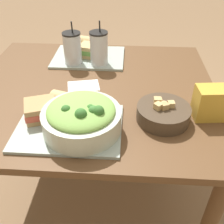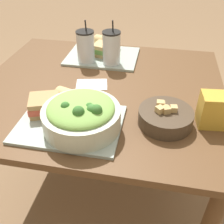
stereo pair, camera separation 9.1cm
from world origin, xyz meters
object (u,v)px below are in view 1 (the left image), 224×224
(salad_bowl, at_px, (82,117))
(drink_cup_dark, at_px, (73,49))
(sandwich_far, at_px, (90,50))
(baguette_near, at_px, (71,102))
(chip_bag, at_px, (213,103))
(napkin_folded, at_px, (83,86))
(drink_cup_red, at_px, (99,49))
(sandwich_near, at_px, (41,110))
(baguette_far, at_px, (91,43))
(soup_bowl, at_px, (163,113))

(salad_bowl, distance_m, drink_cup_dark, 0.54)
(salad_bowl, relative_size, sandwich_far, 2.12)
(baguette_near, height_order, chip_bag, chip_bag)
(drink_cup_dark, bearing_deg, napkin_folded, -68.76)
(drink_cup_red, xyz_separation_m, chip_bag, (0.47, -0.40, -0.03))
(sandwich_near, bearing_deg, sandwich_far, 59.26)
(baguette_far, xyz_separation_m, chip_bag, (0.53, -0.59, 0.02))
(chip_bag, bearing_deg, drink_cup_dark, 140.52)
(salad_bowl, distance_m, drink_cup_red, 0.52)
(sandwich_near, xyz_separation_m, baguette_far, (0.10, 0.65, 0.00))
(sandwich_far, relative_size, drink_cup_dark, 0.61)
(napkin_folded, bearing_deg, sandwich_near, -115.14)
(drink_cup_dark, distance_m, chip_bag, 0.72)
(chip_bag, bearing_deg, drink_cup_red, 133.64)
(salad_bowl, bearing_deg, sandwich_far, 95.14)
(soup_bowl, distance_m, sandwich_far, 0.62)
(salad_bowl, bearing_deg, soup_bowl, 17.11)
(sandwich_near, bearing_deg, baguette_far, 61.41)
(sandwich_far, bearing_deg, baguette_near, -76.47)
(sandwich_near, distance_m, drink_cup_red, 0.49)
(drink_cup_dark, height_order, chip_bag, drink_cup_dark)
(drink_cup_red, bearing_deg, sandwich_far, 124.11)
(salad_bowl, xyz_separation_m, baguette_near, (-0.06, 0.12, -0.02))
(sandwich_far, height_order, drink_cup_red, drink_cup_red)
(sandwich_far, height_order, napkin_folded, sandwich_far)
(sandwich_near, height_order, drink_cup_dark, drink_cup_dark)
(drink_cup_dark, relative_size, drink_cup_red, 0.97)
(salad_bowl, bearing_deg, drink_cup_dark, 103.87)
(baguette_near, distance_m, napkin_folded, 0.20)
(drink_cup_dark, xyz_separation_m, napkin_folded, (0.08, -0.21, -0.08))
(baguette_far, bearing_deg, drink_cup_red, -144.76)
(sandwich_far, xyz_separation_m, baguette_far, (-0.01, 0.10, 0.00))
(sandwich_near, relative_size, chip_bag, 1.01)
(drink_cup_dark, distance_m, drink_cup_red, 0.13)
(drink_cup_dark, distance_m, napkin_folded, 0.24)
(drink_cup_red, bearing_deg, baguette_far, 108.82)
(drink_cup_dark, relative_size, chip_bag, 1.49)
(soup_bowl, bearing_deg, baguette_far, 119.38)
(baguette_far, relative_size, chip_bag, 1.05)
(soup_bowl, distance_m, chip_bag, 0.19)
(soup_bowl, height_order, drink_cup_dark, drink_cup_dark)
(baguette_near, xyz_separation_m, chip_bag, (0.53, 0.00, 0.02))
(sandwich_far, xyz_separation_m, napkin_folded, (0.01, -0.30, -0.04))
(sandwich_far, bearing_deg, drink_cup_dark, -115.92)
(baguette_near, relative_size, sandwich_far, 1.30)
(sandwich_far, bearing_deg, salad_bowl, -70.53)
(soup_bowl, height_order, drink_cup_red, drink_cup_red)
(soup_bowl, relative_size, chip_bag, 1.39)
(soup_bowl, relative_size, drink_cup_dark, 0.93)
(soup_bowl, relative_size, napkin_folded, 1.26)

